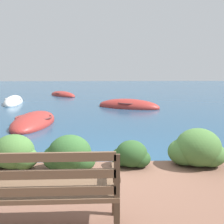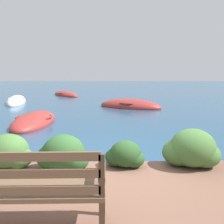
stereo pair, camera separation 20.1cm
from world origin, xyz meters
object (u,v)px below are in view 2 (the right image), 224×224
(rowboat_mid, at_px, (130,106))
(rowboat_outer, at_px, (66,95))
(park_bench, at_px, (31,187))
(rowboat_nearest, at_px, (34,122))
(rowboat_far, at_px, (16,102))

(rowboat_mid, xyz_separation_m, rowboat_outer, (-4.32, 6.21, -0.02))
(park_bench, distance_m, rowboat_nearest, 6.73)
(rowboat_mid, height_order, rowboat_far, rowboat_mid)
(rowboat_nearest, distance_m, rowboat_mid, 5.45)
(rowboat_nearest, bearing_deg, park_bench, -160.97)
(rowboat_mid, relative_size, rowboat_far, 1.09)
(rowboat_nearest, height_order, rowboat_mid, rowboat_mid)
(rowboat_mid, bearing_deg, rowboat_outer, -29.99)
(rowboat_mid, distance_m, rowboat_far, 6.82)
(park_bench, xyz_separation_m, rowboat_outer, (-2.30, 16.51, -0.65))
(rowboat_nearest, xyz_separation_m, rowboat_far, (-2.69, 5.78, 0.00))
(park_bench, xyz_separation_m, rowboat_far, (-4.52, 12.23, -0.64))
(park_bench, relative_size, rowboat_outer, 0.51)
(rowboat_mid, bearing_deg, rowboat_far, 8.77)
(park_bench, xyz_separation_m, rowboat_mid, (2.02, 10.30, -0.64))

